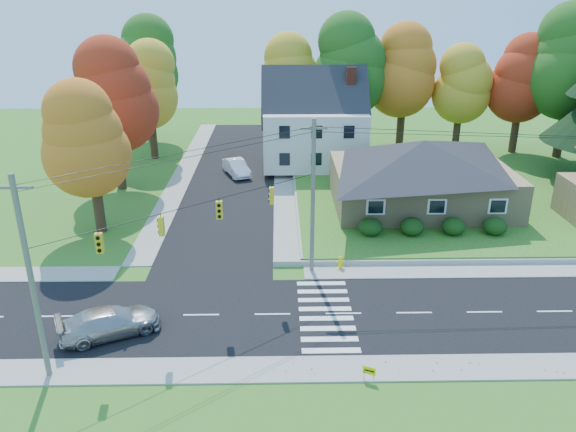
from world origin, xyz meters
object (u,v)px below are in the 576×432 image
Objects in this scene: ranch_house at (422,172)px; silver_sedan at (110,322)px; fire_hydrant at (341,263)px; white_car at (237,167)px.

silver_sedan is at bearing -138.99° from ranch_house.
fire_hydrant is (12.91, 7.35, -0.34)m from silver_sedan.
ranch_house is at bearing 54.09° from fire_hydrant.
silver_sedan reaches higher than fire_hydrant.
fire_hydrant is (8.12, -20.24, -0.35)m from white_car.
ranch_house is 16.11× the size of fire_hydrant.
silver_sedan is at bearing -121.46° from white_car.
ranch_house is 18.66m from white_car.
fire_hydrant is at bearing -125.91° from ranch_house.
silver_sedan is 14.86m from fire_hydrant.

